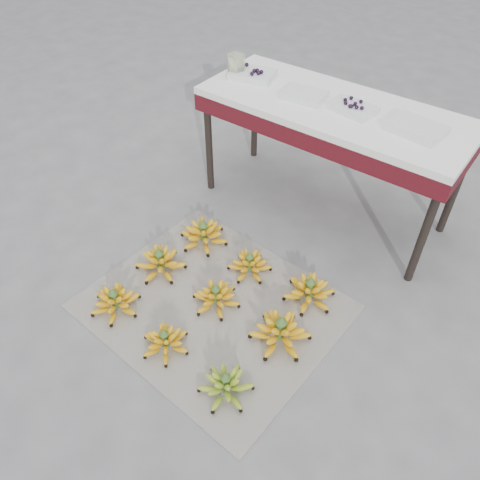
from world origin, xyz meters
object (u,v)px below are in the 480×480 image
Objects in this scene: tray_far_left at (253,74)px; tray_right at (354,108)px; bunch_front_center at (165,341)px; tray_far_right at (417,128)px; tray_left at (305,95)px; bunch_front_left at (115,302)px; bunch_back_center at (250,265)px; bunch_back_right at (309,291)px; newspaper_mat at (213,306)px; bunch_mid_right at (280,332)px; bunch_mid_center at (216,297)px; glass_jar at (236,65)px; bunch_mid_left at (161,262)px; bunch_front_right at (226,385)px; vendor_table at (333,118)px; bunch_back_left at (204,235)px.

tray_right is at bearing -1.51° from tray_far_left.
tray_far_right reaches higher than bunch_front_center.
tray_left is at bearing -178.45° from tray_far_right.
tray_far_left reaches higher than bunch_front_left.
bunch_back_center is at bearing -78.63° from tray_left.
bunch_back_right is (0.40, 0.69, 0.01)m from bunch_front_center.
bunch_mid_right reaches higher than newspaper_mat.
bunch_front_left is at bearing -141.41° from newspaper_mat.
bunch_front_left is 1.64m from tray_right.
bunch_back_center is at bearing 78.66° from bunch_mid_center.
bunch_back_right is at bearing -34.41° from glass_jar.
tray_far_right is (0.35, -0.01, 0.00)m from tray_right.
tray_far_left is at bearing 85.94° from bunch_mid_left.
bunch_mid_right reaches higher than bunch_mid_left.
bunch_front_center is 1.66m from tray_far_left.
bunch_front_center is at bearing -104.79° from bunch_mid_center.
bunch_front_center is at bearing -54.60° from bunch_mid_left.
bunch_back_right is (0.02, 0.70, 0.01)m from bunch_front_right.
bunch_back_center is 1.21m from glass_jar.
vendor_table is (-0.37, 1.04, 0.59)m from bunch_mid_right.
tray_far_right is at bearing 79.37° from bunch_front_left.
bunch_mid_right reaches higher than bunch_back_left.
vendor_table is at bearing 173.50° from tray_right.
bunch_mid_right is at bearing 46.66° from bunch_front_left.
bunch_back_right is at bearing 72.69° from bunch_front_right.
bunch_mid_center is 0.50m from bunch_back_right.
newspaper_mat is 0.52m from bunch_back_right.
newspaper_mat is at bearing -91.84° from vendor_table.
bunch_front_center is 0.69× the size of bunch_mid_right.
glass_jar is (-0.49, 0.00, 0.05)m from tray_left.
bunch_mid_right is (0.80, 0.35, 0.01)m from bunch_front_left.
tray_right is at bearing 50.48° from bunch_mid_left.
tray_right reaches higher than vendor_table.
bunch_mid_center is (0.00, 0.02, 0.06)m from newspaper_mat.
glass_jar is at bearing 110.87° from bunch_mid_center.
bunch_back_left is (0.05, 0.32, 0.00)m from bunch_mid_left.
bunch_back_center is at bearing 102.17° from bunch_front_right.
bunch_back_right is at bearing -16.95° from bunch_back_center.
bunch_mid_right is 1.26m from tray_right.
bunch_front_left is 1.79m from tray_far_right.
bunch_front_left is at bearing -100.94° from tray_left.
tray_far_left reaches higher than bunch_mid_center.
bunch_front_center is (0.38, -0.02, -0.00)m from bunch_front_left.
bunch_mid_center is at bearing -98.46° from tray_right.
tray_far_right is (0.13, 0.70, 0.70)m from bunch_back_right.
vendor_table is at bearing 81.50° from bunch_front_center.
bunch_mid_right is 1.33m from tray_left.
bunch_mid_center is 0.79× the size of bunch_mid_right.
bunch_front_center is 1.53m from vendor_table.
bunch_mid_right reaches higher than bunch_back_right.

